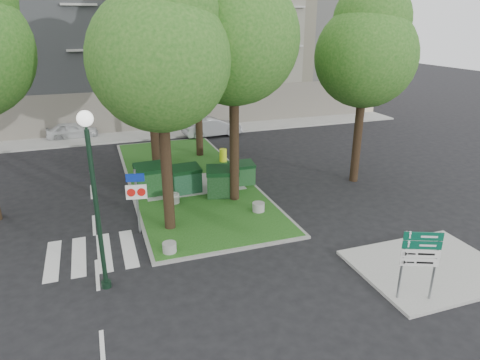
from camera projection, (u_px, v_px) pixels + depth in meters
name	position (u px, v px, depth m)	size (l,w,h in m)	color
ground	(222.00, 252.00, 16.07)	(120.00, 120.00, 0.00)	black
median_island	(188.00, 179.00, 23.27)	(6.00, 16.00, 0.12)	#1B4C15
median_kerb	(188.00, 180.00, 23.27)	(6.30, 16.30, 0.10)	gray
sidewalk_corner	(429.00, 268.00, 14.97)	(5.00, 4.00, 0.12)	#999993
building_sidewalk	(151.00, 135.00, 32.39)	(42.00, 3.00, 0.12)	#999993
zebra_crossing	(117.00, 250.00, 16.23)	(5.00, 3.00, 0.01)	silver
apartment_building	(131.00, 23.00, 36.23)	(41.00, 12.00, 16.00)	beige
tree_median_near_left	(161.00, 46.00, 15.32)	(5.20, 5.20, 10.53)	black
tree_median_near_right	(235.00, 25.00, 17.94)	(5.60, 5.60, 11.46)	black
tree_median_mid	(150.00, 46.00, 21.34)	(4.80, 4.80, 9.99)	black
tree_median_far	(197.00, 18.00, 24.51)	(5.80, 5.80, 11.93)	black
tree_street_right	(367.00, 46.00, 20.90)	(5.00, 5.00, 10.06)	black
dumpster_a	(152.00, 179.00, 21.00)	(1.71, 1.25, 1.53)	#103D14
dumpster_b	(186.00, 179.00, 21.25)	(1.53, 1.13, 1.36)	#123E23
dumpster_c	(223.00, 182.00, 20.77)	(1.81, 1.47, 1.46)	black
dumpster_d	(242.00, 173.00, 22.31)	(1.31, 0.94, 1.20)	#133F18
bollard_left	(169.00, 247.00, 15.81)	(0.52, 0.52, 0.37)	gray
bollard_right	(258.00, 207.00, 19.20)	(0.55, 0.55, 0.39)	gray
bollard_mid	(173.00, 198.00, 20.09)	(0.60, 0.60, 0.43)	#9D9D98
litter_bin	(223.00, 155.00, 25.92)	(0.44, 0.44, 0.77)	#C9DD1A
street_lamp	(93.00, 182.00, 12.71)	(0.46, 0.46, 5.82)	black
traffic_sign_pole	(137.00, 193.00, 16.94)	(0.82, 0.21, 2.75)	slate
directional_sign	(420.00, 255.00, 12.71)	(1.07, 0.48, 2.29)	slate
car_white	(72.00, 130.00, 31.37)	(1.44, 3.59, 1.22)	silver
car_silver	(212.00, 127.00, 31.92)	(1.52, 4.36, 1.44)	#9A9CA1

